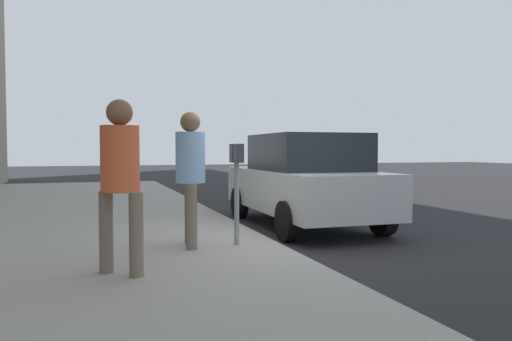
{
  "coord_description": "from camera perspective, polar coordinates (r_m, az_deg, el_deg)",
  "views": [
    {
      "loc": [
        -7.03,
        2.52,
        1.48
      ],
      "look_at": [
        -0.03,
        0.17,
        1.17
      ],
      "focal_mm": 34.43,
      "sensor_mm": 36.0,
      "label": 1
    }
  ],
  "objects": [
    {
      "name": "pedestrian_at_meter",
      "position": [
        6.76,
        -7.62,
        0.48
      ],
      "size": [
        0.55,
        0.4,
        1.84
      ],
      "rotation": [
        0.0,
        0.0,
        -1.71
      ],
      "color": "#726656",
      "rests_on": "sidewalk_slab"
    },
    {
      "name": "pedestrian_bystander",
      "position": [
        5.37,
        -15.5,
        0.03
      ],
      "size": [
        0.43,
        0.44,
        1.86
      ],
      "rotation": [
        0.0,
        0.0,
        -0.76
      ],
      "color": "#726656",
      "rests_on": "sidewalk_slab"
    },
    {
      "name": "sidewalk_slab",
      "position": [
        7.19,
        -22.29,
        -9.01
      ],
      "size": [
        28.0,
        6.0,
        0.15
      ],
      "primitive_type": "cube",
      "color": "gray",
      "rests_on": "ground_plane"
    },
    {
      "name": "parking_meter",
      "position": [
        6.82,
        -2.26,
        -0.2
      ],
      "size": [
        0.36,
        0.12,
        1.41
      ],
      "color": "gray",
      "rests_on": "sidewalk_slab"
    },
    {
      "name": "ground_plane",
      "position": [
        7.62,
        1.14,
        -8.76
      ],
      "size": [
        80.0,
        80.0,
        0.0
      ],
      "primitive_type": "plane",
      "color": "#232326",
      "rests_on": "ground"
    },
    {
      "name": "parked_sedan_near",
      "position": [
        9.47,
        5.61,
        -1.11
      ],
      "size": [
        4.43,
        2.02,
        1.77
      ],
      "color": "silver",
      "rests_on": "ground_plane"
    }
  ]
}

